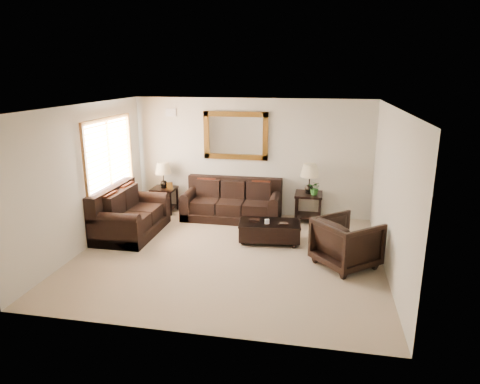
% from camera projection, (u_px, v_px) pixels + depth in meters
% --- Properties ---
extents(room, '(5.51, 5.01, 2.71)m').
position_uv_depth(room, '(228.00, 184.00, 7.53)').
color(room, gray).
rests_on(room, ground).
extents(window, '(0.07, 1.96, 1.66)m').
position_uv_depth(window, '(110.00, 158.00, 8.81)').
color(window, white).
rests_on(window, room).
extents(mirror, '(1.50, 0.06, 1.10)m').
position_uv_depth(mirror, '(236.00, 136.00, 9.79)').
color(mirror, '#45270D').
rests_on(mirror, room).
extents(air_vent, '(0.25, 0.02, 0.18)m').
position_uv_depth(air_vent, '(171.00, 112.00, 9.95)').
color(air_vent, '#999999').
rests_on(air_vent, room).
extents(sofa, '(2.21, 0.95, 0.90)m').
position_uv_depth(sofa, '(232.00, 204.00, 9.82)').
color(sofa, black).
rests_on(sofa, room).
extents(loveseat, '(1.05, 1.76, 0.99)m').
position_uv_depth(loveseat, '(129.00, 217.00, 8.85)').
color(loveseat, black).
rests_on(loveseat, room).
extents(end_table_left, '(0.55, 0.55, 1.21)m').
position_uv_depth(end_table_left, '(164.00, 180.00, 10.11)').
color(end_table_left, black).
rests_on(end_table_left, room).
extents(end_table_right, '(0.60, 0.60, 1.32)m').
position_uv_depth(end_table_right, '(309.00, 184.00, 9.46)').
color(end_table_right, black).
rests_on(end_table_right, room).
extents(coffee_table, '(1.26, 0.76, 0.51)m').
position_uv_depth(coffee_table, '(270.00, 230.00, 8.44)').
color(coffee_table, black).
rests_on(coffee_table, room).
extents(armchair, '(1.25, 1.26, 0.94)m').
position_uv_depth(armchair, '(347.00, 240.00, 7.33)').
color(armchair, black).
rests_on(armchair, floor).
extents(potted_plant, '(0.36, 0.38, 0.24)m').
position_uv_depth(potted_plant, '(315.00, 190.00, 9.35)').
color(potted_plant, '#21531C').
rests_on(potted_plant, end_table_right).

